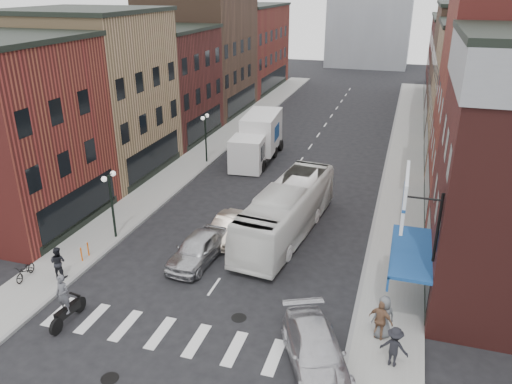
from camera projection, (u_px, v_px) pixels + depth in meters
ground at (206, 298)px, 23.93m from camera, size 160.00×160.00×0.00m
sidewalk_left at (212, 147)px, 45.59m from camera, size 3.00×74.00×0.15m
sidewalk_right at (405, 166)px, 40.95m from camera, size 3.00×74.00×0.15m
curb_left at (228, 149)px, 45.21m from camera, size 0.20×74.00×0.16m
curb_right at (386, 165)px, 41.39m from camera, size 0.20×74.00×0.16m
crosswalk_stripes at (179, 337)px, 21.29m from camera, size 12.00×2.20×0.01m
bldg_left_mid_a at (91, 94)px, 37.96m from camera, size 10.30×10.20×12.30m
bldg_left_mid_b at (155, 83)px, 47.15m from camera, size 10.30×10.20×10.30m
bldg_left_far_a at (200, 53)px, 56.25m from camera, size 10.30×12.20×13.30m
bldg_left_far_b at (240, 48)px, 68.96m from camera, size 10.30×16.20×11.30m
bldg_right_mid_b at (500, 98)px, 38.78m from camera, size 10.30×10.20×11.30m
bldg_right_far_a at (486, 70)px, 48.27m from camera, size 10.30×12.20×12.30m
bldg_right_far_b at (472, 60)px, 60.98m from camera, size 10.30×16.20×10.30m
awning_blue at (407, 253)px, 22.68m from camera, size 1.80×5.00×0.78m
billboard_sign at (407, 198)px, 19.65m from camera, size 1.52×3.00×3.70m
streetlamp_near at (111, 193)px, 28.34m from camera, size 0.32×1.22×4.11m
streetlamp_far at (205, 129)px, 40.67m from camera, size 0.32×1.22×4.11m
bike_rack at (85, 252)px, 26.94m from camera, size 0.08×0.68×0.80m
box_truck at (258, 139)px, 41.86m from camera, size 3.08×8.76×3.73m
motorcycle_rider at (65, 301)px, 21.73m from camera, size 0.72×2.41×2.46m
transit_bus at (287, 211)px, 29.40m from camera, size 3.83×11.38×3.11m
sedan_left_near at (198, 249)px, 26.73m from camera, size 2.26×4.82×1.59m
sedan_left_far at (227, 228)px, 29.25m from camera, size 1.72×4.26×1.38m
curb_car at (316, 352)px, 19.36m from camera, size 4.05×5.56×1.49m
parked_bicycle at (25, 271)px, 25.14m from camera, size 0.77×1.61×0.81m
ped_left_solo at (58, 262)px, 25.08m from camera, size 0.85×0.53×1.67m
ped_right_a at (394, 347)px, 19.23m from camera, size 1.19×0.76×1.71m
ped_right_b at (381, 320)px, 20.65m from camera, size 1.20×0.93×1.84m
ped_right_c at (383, 317)px, 20.76m from camera, size 1.12×0.94×1.95m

